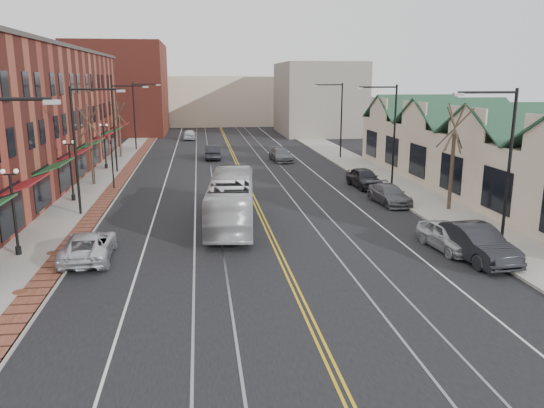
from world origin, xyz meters
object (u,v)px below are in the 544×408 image
object	(u,v)px
parked_suv	(88,246)
parked_car_b	(475,243)
parked_car_d	(364,178)
transit_bus	(232,200)
parked_car_a	(448,236)
parked_car_c	(389,194)

from	to	relation	value
parked_suv	parked_car_b	distance (m)	18.78
parked_suv	parked_car_d	size ratio (longest dim) A/B	1.08
transit_bus	parked_car_b	distance (m)	13.86
parked_suv	parked_car_b	size ratio (longest dim) A/B	0.96
parked_car_a	transit_bus	bearing A→B (deg)	143.15
transit_bus	parked_car_b	world-z (taller)	transit_bus
parked_suv	parked_car_c	bearing A→B (deg)	-155.33
parked_car_c	parked_car_d	size ratio (longest dim) A/B	1.00
parked_car_b	parked_car_c	distance (m)	11.90
parked_suv	parked_car_a	world-z (taller)	parked_car_a
transit_bus	parked_car_a	size ratio (longest dim) A/B	2.56
parked_suv	parked_car_b	world-z (taller)	parked_car_b
transit_bus	parked_car_c	xyz separation A→B (m)	(11.30, 3.90, -0.84)
parked_car_b	parked_suv	bearing A→B (deg)	166.03
parked_car_b	parked_car_d	size ratio (longest dim) A/B	1.12
transit_bus	parked_car_d	bearing A→B (deg)	-133.81
parked_car_a	parked_car_d	world-z (taller)	parked_car_d
transit_bus	parked_car_b	size ratio (longest dim) A/B	2.10
parked_car_a	parked_car_d	distance (m)	16.06
parked_car_a	parked_car_c	bearing A→B (deg)	80.60
parked_car_b	parked_car_c	xyz separation A→B (m)	(0.00, 11.90, -0.18)
parked_car_c	parked_car_d	distance (m)	5.77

